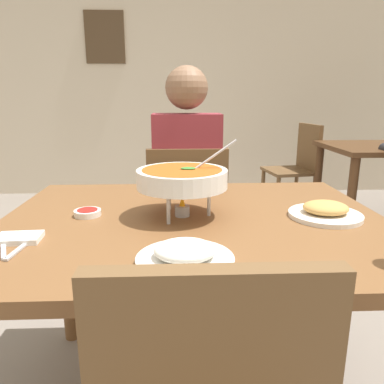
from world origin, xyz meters
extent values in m
cube|color=beige|center=(0.00, 3.33, 1.50)|extent=(10.00, 0.10, 3.00)
cube|color=#4C3823|center=(-0.85, 3.27, 1.81)|extent=(0.44, 0.03, 0.56)
cube|color=brown|center=(0.00, 0.00, 0.74)|extent=(1.28, 1.00, 0.04)
cylinder|color=brown|center=(-0.58, 0.44, 0.36)|extent=(0.07, 0.07, 0.72)
cylinder|color=brown|center=(0.58, 0.44, 0.36)|extent=(0.07, 0.07, 0.72)
cube|color=brown|center=(0.00, 0.88, 0.43)|extent=(0.44, 0.44, 0.03)
cube|color=brown|center=(0.00, 0.68, 0.68)|extent=(0.42, 0.04, 0.45)
cylinder|color=brown|center=(0.19, 1.07, 0.21)|extent=(0.04, 0.04, 0.42)
cylinder|color=brown|center=(-0.19, 1.07, 0.21)|extent=(0.04, 0.04, 0.42)
cylinder|color=brown|center=(0.19, 0.69, 0.21)|extent=(0.04, 0.04, 0.42)
cylinder|color=brown|center=(-0.19, 0.69, 0.21)|extent=(0.04, 0.04, 0.42)
cylinder|color=#2D2D38|center=(0.10, 0.90, 0.23)|extent=(0.10, 0.10, 0.45)
cylinder|color=#2D2D38|center=(-0.10, 0.90, 0.23)|extent=(0.10, 0.10, 0.45)
cube|color=#2D2D38|center=(0.00, 0.86, 0.51)|extent=(0.32, 0.32, 0.12)
cube|color=maroon|center=(0.00, 0.78, 0.82)|extent=(0.36, 0.20, 0.50)
sphere|color=#846047|center=(0.00, 0.78, 1.20)|extent=(0.22, 0.22, 0.22)
cylinder|color=maroon|center=(0.16, 0.98, 0.77)|extent=(0.08, 0.28, 0.08)
cylinder|color=maroon|center=(-0.16, 0.98, 0.77)|extent=(0.08, 0.28, 0.08)
cylinder|color=silver|center=(0.05, 0.02, 0.81)|extent=(0.01, 0.01, 0.10)
cylinder|color=silver|center=(-0.08, 0.10, 0.81)|extent=(0.01, 0.01, 0.10)
cylinder|color=silver|center=(-0.08, -0.06, 0.81)|extent=(0.01, 0.01, 0.10)
torus|color=silver|center=(-0.04, 0.02, 0.86)|extent=(0.21, 0.21, 0.01)
cylinder|color=#B2B2B7|center=(-0.04, 0.02, 0.78)|extent=(0.05, 0.05, 0.04)
cone|color=orange|center=(-0.04, 0.02, 0.81)|extent=(0.02, 0.02, 0.04)
cylinder|color=white|center=(-0.04, 0.02, 0.89)|extent=(0.30, 0.30, 0.06)
cylinder|color=#B75119|center=(-0.04, 0.02, 0.92)|extent=(0.26, 0.26, 0.01)
ellipsoid|color=#388433|center=(-0.02, 0.02, 0.93)|extent=(0.05, 0.03, 0.01)
cylinder|color=silver|center=(0.05, 0.04, 0.95)|extent=(0.18, 0.01, 0.13)
cylinder|color=white|center=(-0.04, -0.34, 0.77)|extent=(0.24, 0.24, 0.01)
ellipsoid|color=white|center=(-0.04, -0.34, 0.79)|extent=(0.15, 0.13, 0.04)
cylinder|color=white|center=(0.44, -0.01, 0.77)|extent=(0.24, 0.24, 0.01)
ellipsoid|color=tan|center=(0.44, -0.01, 0.79)|extent=(0.15, 0.13, 0.04)
cylinder|color=white|center=(-0.36, 0.04, 0.77)|extent=(0.09, 0.09, 0.02)
cylinder|color=maroon|center=(-0.36, 0.04, 0.78)|extent=(0.07, 0.07, 0.01)
cube|color=white|center=(-0.50, -0.18, 0.77)|extent=(0.12, 0.09, 0.02)
cube|color=silver|center=(-0.52, -0.23, 0.77)|extent=(0.08, 0.16, 0.01)
cube|color=silver|center=(-0.47, -0.23, 0.77)|extent=(0.03, 0.17, 0.01)
cylinder|color=#51331C|center=(1.29, 1.49, 0.36)|extent=(0.07, 0.07, 0.72)
cylinder|color=#51331C|center=(1.29, 2.17, 0.36)|extent=(0.07, 0.07, 0.72)
cube|color=brown|center=(1.07, 2.39, 0.43)|extent=(0.50, 0.50, 0.03)
cube|color=brown|center=(1.27, 2.42, 0.68)|extent=(0.10, 0.42, 0.45)
cylinder|color=brown|center=(0.86, 2.55, 0.21)|extent=(0.04, 0.04, 0.42)
cylinder|color=brown|center=(0.91, 2.18, 0.21)|extent=(0.04, 0.04, 0.42)
cylinder|color=brown|center=(1.23, 2.61, 0.21)|extent=(0.04, 0.04, 0.42)
cylinder|color=brown|center=(1.29, 2.24, 0.21)|extent=(0.04, 0.04, 0.42)
camera|label=1|loc=(-0.06, -1.15, 1.15)|focal=33.97mm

